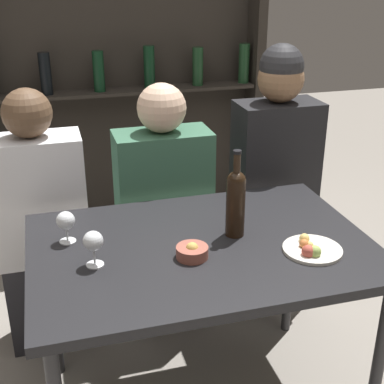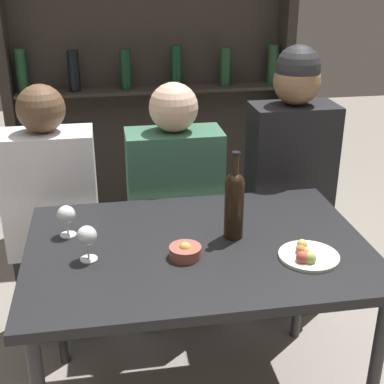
{
  "view_description": "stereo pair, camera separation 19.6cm",
  "coord_description": "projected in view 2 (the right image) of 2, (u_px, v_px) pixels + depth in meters",
  "views": [
    {
      "loc": [
        -0.49,
        -1.61,
        1.69
      ],
      "look_at": [
        0.0,
        0.12,
        0.9
      ],
      "focal_mm": 50.0,
      "sensor_mm": 36.0,
      "label": 1
    },
    {
      "loc": [
        -0.3,
        -1.65,
        1.69
      ],
      "look_at": [
        0.0,
        0.12,
        0.9
      ],
      "focal_mm": 50.0,
      "sensor_mm": 36.0,
      "label": 2
    }
  ],
  "objects": [
    {
      "name": "wine_glass_1",
      "position": [
        66.0,
        216.0,
        1.94
      ],
      "size": [
        0.07,
        0.07,
        0.12
      ],
      "color": "silver",
      "rests_on": "dining_table"
    },
    {
      "name": "seated_person_right",
      "position": [
        288.0,
        190.0,
        2.58
      ],
      "size": [
        0.39,
        0.22,
        1.35
      ],
      "color": "#26262B",
      "rests_on": "ground_plane"
    },
    {
      "name": "wine_rack_wall",
      "position": [
        150.0,
        70.0,
        3.32
      ],
      "size": [
        1.77,
        0.21,
        2.07
      ],
      "color": "#28231E",
      "rests_on": "ground_plane"
    },
    {
      "name": "dining_table",
      "position": [
        198.0,
        260.0,
        1.94
      ],
      "size": [
        1.22,
        0.83,
        0.75
      ],
      "color": "black",
      "rests_on": "ground_plane"
    },
    {
      "name": "wine_glass_0",
      "position": [
        87.0,
        237.0,
        1.78
      ],
      "size": [
        0.07,
        0.07,
        0.13
      ],
      "color": "silver",
      "rests_on": "dining_table"
    },
    {
      "name": "snack_bowl",
      "position": [
        185.0,
        251.0,
        1.82
      ],
      "size": [
        0.11,
        0.11,
        0.06
      ],
      "color": "#995142",
      "rests_on": "dining_table"
    },
    {
      "name": "wine_bottle",
      "position": [
        234.0,
        202.0,
        1.91
      ],
      "size": [
        0.07,
        0.07,
        0.33
      ],
      "color": "black",
      "rests_on": "dining_table"
    },
    {
      "name": "food_plate_0",
      "position": [
        307.0,
        255.0,
        1.81
      ],
      "size": [
        0.21,
        0.21,
        0.05
      ],
      "color": "silver",
      "rests_on": "dining_table"
    },
    {
      "name": "seated_person_left",
      "position": [
        54.0,
        225.0,
        2.45
      ],
      "size": [
        0.41,
        0.22,
        1.22
      ],
      "color": "#26262B",
      "rests_on": "ground_plane"
    },
    {
      "name": "seated_person_center",
      "position": [
        174.0,
        217.0,
        2.54
      ],
      "size": [
        0.43,
        0.22,
        1.21
      ],
      "color": "#26262B",
      "rests_on": "ground_plane"
    }
  ]
}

